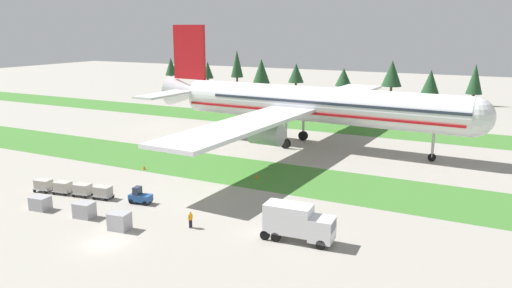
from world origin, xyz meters
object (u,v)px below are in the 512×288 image
cargo_dolly_lead (103,191)px  uld_container_2 (120,221)px  baggage_tug (140,197)px  ground_crew_marshaller (190,219)px  cargo_dolly_fourth (43,184)px  cargo_dolly_second (83,189)px  airliner (307,104)px  taxiway_marker_1 (257,176)px  uld_container_1 (84,210)px  uld_container_0 (40,203)px  taxiway_marker_0 (144,167)px  cargo_dolly_third (63,187)px  catering_truck (297,222)px

cargo_dolly_lead → uld_container_2: uld_container_2 is taller
baggage_tug → cargo_dolly_lead: baggage_tug is taller
cargo_dolly_lead → ground_crew_marshaller: bearing=70.8°
cargo_dolly_fourth → uld_container_2: (16.86, -4.92, -0.02)m
cargo_dolly_lead → cargo_dolly_second: (-2.86, -0.45, 0.00)m
airliner → cargo_dolly_fourth: (-19.91, -38.41, -6.45)m
baggage_tug → taxiway_marker_1: bearing=144.5°
cargo_dolly_second → ground_crew_marshaller: (17.25, -2.13, 0.03)m
baggage_tug → uld_container_1: baggage_tug is taller
cargo_dolly_fourth → uld_container_0: (4.91, -4.59, -0.17)m
baggage_tug → taxiway_marker_1: size_ratio=4.88×
cargo_dolly_lead → taxiway_marker_1: bearing=132.9°
cargo_dolly_second → cargo_dolly_fourth: size_ratio=1.00×
taxiway_marker_0 → uld_container_2: bearing=-56.6°
uld_container_2 → taxiway_marker_1: bearing=79.2°
uld_container_0 → uld_container_2: uld_container_2 is taller
baggage_tug → cargo_dolly_second: size_ratio=1.15×
uld_container_1 → taxiway_marker_1: size_ratio=3.52×
baggage_tug → uld_container_0: size_ratio=1.39×
airliner → uld_container_0: airliner is taller
airliner → uld_container_2: 43.91m
baggage_tug → airliner: bearing=161.0°
airliner → cargo_dolly_second: 40.61m
airliner → uld_container_1: size_ratio=36.22×
cargo_dolly_second → airliner: bearing=150.3°
uld_container_0 → taxiway_marker_0: 18.28m
baggage_tug → taxiway_marker_0: baggage_tug is taller
cargo_dolly_lead → taxiway_marker_1: 20.23m
cargo_dolly_fourth → cargo_dolly_third: bearing=90.0°
cargo_dolly_third → airliner: bearing=146.8°
cargo_dolly_lead → ground_crew_marshaller: size_ratio=1.38×
airliner → taxiway_marker_0: 29.94m
baggage_tug → uld_container_0: baggage_tug is taller
taxiway_marker_1 → uld_container_1: bearing=-115.0°
airliner → cargo_dolly_lead: (-11.32, -37.04, -6.45)m
taxiway_marker_1 → airliner: bearing=93.2°
ground_crew_marshaller → uld_container_1: size_ratio=0.87×
catering_truck → uld_container_1: catering_truck is taller
uld_container_0 → taxiway_marker_1: bearing=53.5°
taxiway_marker_0 → cargo_dolly_lead: bearing=-72.0°
taxiway_marker_1 → uld_container_2: bearing=-100.8°
cargo_dolly_second → cargo_dolly_fourth: 5.80m
baggage_tug → cargo_dolly_fourth: (-13.56, -2.15, 0.10)m
catering_truck → airliner: bearing=-163.7°
baggage_tug → cargo_dolly_second: 7.93m
baggage_tug → catering_truck: 20.48m
catering_truck → uld_container_0: size_ratio=3.55×
airliner → baggage_tug: size_ratio=26.13×
airliner → uld_container_0: size_ratio=36.22×
cargo_dolly_second → ground_crew_marshaller: size_ratio=1.38×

